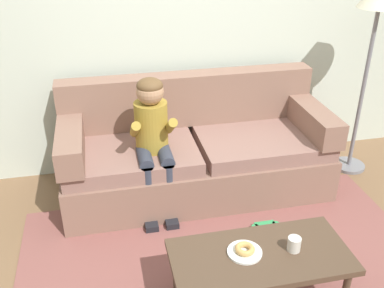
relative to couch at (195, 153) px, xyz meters
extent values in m
plane|color=brown|center=(0.00, -0.85, -0.34)|extent=(10.00, 10.00, 0.00)
cube|color=beige|center=(0.00, 0.55, 1.06)|extent=(8.00, 0.10, 2.80)
cube|color=brown|center=(0.00, -1.10, -0.34)|extent=(2.86, 1.95, 0.01)
cube|color=#846051|center=(0.00, -0.05, -0.15)|extent=(2.23, 0.90, 0.38)
cube|color=#896359|center=(-0.56, -0.10, 0.10)|extent=(1.07, 0.74, 0.12)
cube|color=#896359|center=(0.56, -0.10, 0.10)|extent=(1.07, 0.74, 0.12)
cube|color=#846051|center=(0.00, 0.30, 0.38)|extent=(2.23, 0.20, 0.46)
cube|color=#846051|center=(-1.01, -0.05, 0.27)|extent=(0.20, 0.90, 0.22)
cube|color=#846051|center=(1.01, -0.05, 0.27)|extent=(0.20, 0.90, 0.22)
cube|color=#4C3828|center=(0.09, -1.38, 0.03)|extent=(1.08, 0.52, 0.04)
cylinder|color=#4C3828|center=(-0.39, -1.18, -0.17)|extent=(0.04, 0.04, 0.35)
cylinder|color=#4C3828|center=(0.57, -1.18, -0.17)|extent=(0.04, 0.04, 0.35)
cylinder|color=olive|center=(-0.38, -0.13, 0.36)|extent=(0.26, 0.26, 0.40)
sphere|color=tan|center=(-0.38, -0.15, 0.65)|extent=(0.21, 0.21, 0.21)
ellipsoid|color=brown|center=(-0.38, -0.15, 0.70)|extent=(0.20, 0.20, 0.12)
cylinder|color=#333847|center=(-0.46, -0.28, 0.17)|extent=(0.11, 0.30, 0.11)
cylinder|color=#333847|center=(-0.46, -0.43, -0.06)|extent=(0.09, 0.09, 0.44)
cube|color=black|center=(-0.46, -0.48, -0.31)|extent=(0.10, 0.20, 0.06)
cylinder|color=olive|center=(-0.52, -0.24, 0.39)|extent=(0.07, 0.29, 0.23)
cylinder|color=#333847|center=(-0.30, -0.28, 0.17)|extent=(0.11, 0.30, 0.11)
cylinder|color=#333847|center=(-0.30, -0.43, -0.06)|extent=(0.09, 0.09, 0.44)
cube|color=black|center=(-0.30, -0.48, -0.31)|extent=(0.10, 0.20, 0.06)
cylinder|color=olive|center=(-0.25, -0.24, 0.39)|extent=(0.07, 0.29, 0.23)
cylinder|color=white|center=(0.00, -1.35, 0.05)|extent=(0.21, 0.21, 0.01)
torus|color=tan|center=(0.00, -1.35, 0.08)|extent=(0.16, 0.16, 0.04)
cylinder|color=silver|center=(0.29, -1.38, 0.09)|extent=(0.08, 0.08, 0.09)
cube|color=#339E56|center=(0.40, -0.72, -0.32)|extent=(0.16, 0.09, 0.05)
cylinder|color=#339E56|center=(0.31, -0.72, -0.32)|extent=(0.06, 0.06, 0.05)
cylinder|color=#339E56|center=(0.48, -0.72, -0.32)|extent=(0.06, 0.06, 0.05)
cylinder|color=slate|center=(1.53, 0.02, -0.33)|extent=(0.30, 0.30, 0.03)
cylinder|color=slate|center=(1.53, 0.02, 0.45)|extent=(0.04, 0.04, 1.52)
camera|label=1|loc=(-0.74, -3.27, 1.86)|focal=41.49mm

